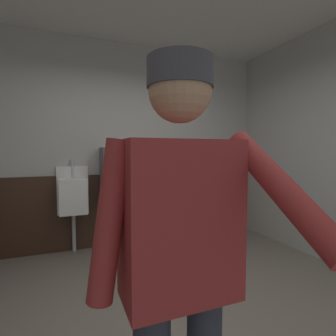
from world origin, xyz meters
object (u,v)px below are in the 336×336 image
(urinal_middle, at_px, (130,192))
(soap_dispenser, at_px, (107,162))
(urinal_left, at_px, (73,195))
(person, at_px, (180,247))

(urinal_middle, xyz_separation_m, soap_dispenser, (-0.30, 0.12, 0.43))
(urinal_middle, distance_m, soap_dispenser, 0.53)
(urinal_left, relative_size, soap_dispenser, 6.89)
(person, bearing_deg, urinal_left, 96.15)
(person, height_order, soap_dispenser, person)
(urinal_middle, bearing_deg, soap_dispenser, 158.06)
(urinal_left, xyz_separation_m, soap_dispenser, (0.45, 0.12, 0.43))
(person, bearing_deg, soap_dispenser, 86.79)
(urinal_left, height_order, person, person)
(urinal_left, bearing_deg, soap_dispenser, 14.76)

